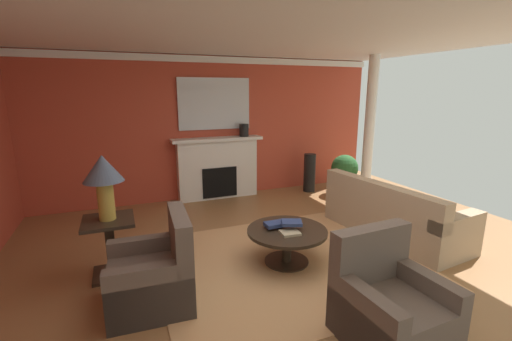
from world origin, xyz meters
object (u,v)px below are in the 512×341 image
mantel_mirror (214,104)px  armchair_near_window (154,276)px  vase_tall_corner (309,173)px  armchair_facing_fireplace (390,308)px  side_table (110,243)px  sofa (392,216)px  table_lamp (103,175)px  coffee_table (287,238)px  vase_mantel_right (244,130)px  fireplace (218,170)px  potted_plant (344,171)px

mantel_mirror → armchair_near_window: mantel_mirror is taller
armchair_near_window → vase_tall_corner: bearing=39.7°
mantel_mirror → armchair_near_window: bearing=-115.2°
armchair_facing_fireplace → side_table: armchair_facing_fireplace is taller
sofa → table_lamp: 4.02m
sofa → mantel_mirror: bearing=123.1°
side_table → coffee_table: bearing=-14.0°
sofa → vase_mantel_right: vase_mantel_right is taller
fireplace → armchair_facing_fireplace: size_ratio=1.89×
fireplace → armchair_near_window: (-1.59, -3.25, -0.28)m
sofa → armchair_facing_fireplace: 2.41m
armchair_near_window → coffee_table: size_ratio=0.95×
sofa → vase_tall_corner: sofa is taller
side_table → potted_plant: potted_plant is taller
potted_plant → coffee_table: bearing=-137.9°
armchair_near_window → table_lamp: table_lamp is taller
armchair_near_window → side_table: (-0.41, 0.78, 0.09)m
armchair_facing_fireplace → vase_tall_corner: size_ratio=1.16×
coffee_table → sofa: bearing=5.5°
armchair_facing_fireplace → potted_plant: 4.48m
sofa → coffee_table: size_ratio=2.18×
mantel_mirror → coffee_table: bearing=-89.1°
armchair_near_window → potted_plant: size_ratio=1.14×
sofa → table_lamp: (-3.90, 0.33, 0.93)m
vase_mantel_right → potted_plant: size_ratio=0.30×
sofa → vase_mantel_right: 3.25m
armchair_near_window → side_table: bearing=117.7°
coffee_table → table_lamp: table_lamp is taller
sofa → vase_tall_corner: size_ratio=2.66×
vase_mantel_right → mantel_mirror: bearing=162.8°
fireplace → mantel_mirror: (0.00, 0.12, 1.30)m
mantel_mirror → potted_plant: bearing=-18.1°
vase_mantel_right → sofa: bearing=-63.8°
vase_tall_corner → potted_plant: (0.60, -0.41, 0.08)m
fireplace → armchair_near_window: size_ratio=1.89×
fireplace → sofa: size_ratio=0.82×
vase_tall_corner → potted_plant: potted_plant is taller
fireplace → vase_mantel_right: bearing=-5.2°
armchair_facing_fireplace → vase_tall_corner: (1.71, 4.25, 0.10)m
armchair_facing_fireplace → side_table: (-2.24, 2.08, 0.09)m
armchair_facing_fireplace → armchair_near_window: bearing=144.6°
armchair_facing_fireplace → side_table: 3.06m
vase_tall_corner → table_lamp: bearing=-151.2°
fireplace → vase_mantel_right: size_ratio=7.17×
table_lamp → potted_plant: bearing=21.1°
table_lamp → vase_tall_corner: bearing=28.8°
armchair_facing_fireplace → table_lamp: size_ratio=1.27×
armchair_facing_fireplace → potted_plant: size_ratio=1.14×
side_table → fireplace: bearing=51.1°
potted_plant → vase_mantel_right: bearing=161.7°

